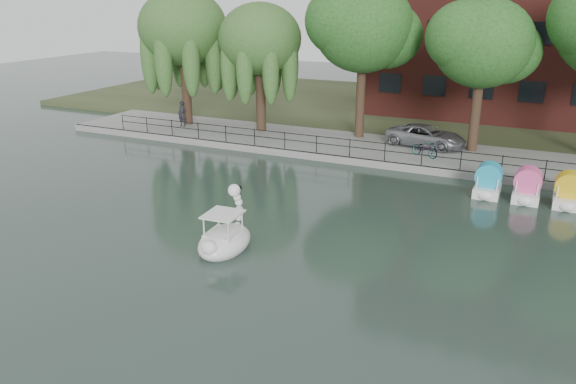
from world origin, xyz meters
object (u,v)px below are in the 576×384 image
Objects in this scene: pedestrian at (182,112)px; swan_boat at (225,236)px; minivan at (426,134)px; bicycle at (425,148)px.

pedestrian is 19.54m from swan_boat.
minivan is 16.34m from pedestrian.
pedestrian is at bearing 114.79° from bicycle.
swan_boat reaches higher than bicycle.
minivan is 17.08m from swan_boat.
minivan is 3.06× the size of bicycle.
minivan is at bearing 73.97° from swan_boat.
bicycle is 15.00m from swan_boat.
bicycle is at bearing 70.42° from swan_boat.
pedestrian is 0.70× the size of swan_boat.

